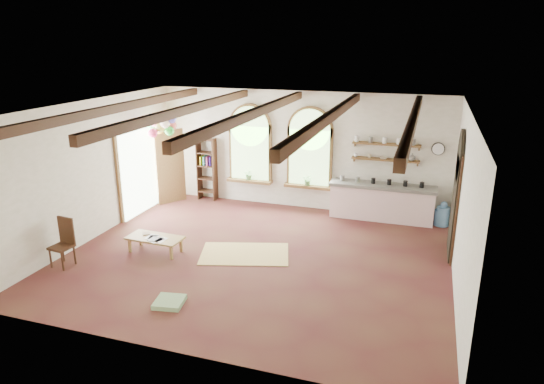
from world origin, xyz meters
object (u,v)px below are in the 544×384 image
at_px(coffee_table, 155,239).
at_px(kitchen_counter, 382,202).
at_px(balloon_cluster, 162,124).
at_px(side_chair, 63,252).

bearing_deg(coffee_table, kitchen_counter, 38.87).
relative_size(coffee_table, balloon_cluster, 1.08).
distance_m(kitchen_counter, side_chair, 7.65).
bearing_deg(balloon_cluster, side_chair, -93.74).
height_order(kitchen_counter, coffee_table, kitchen_counter).
relative_size(kitchen_counter, balloon_cluster, 2.32).
height_order(side_chair, balloon_cluster, balloon_cluster).
relative_size(coffee_table, side_chair, 1.23).
height_order(coffee_table, balloon_cluster, balloon_cluster).
bearing_deg(coffee_table, balloon_cluster, 114.63).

